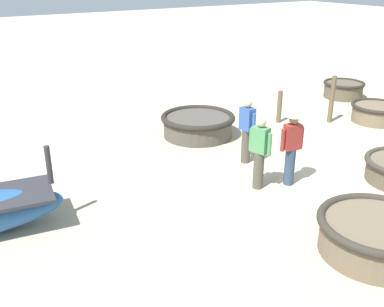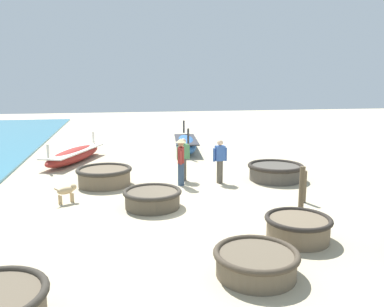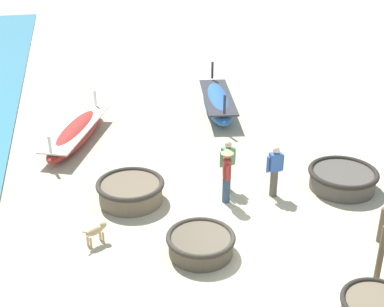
% 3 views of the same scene
% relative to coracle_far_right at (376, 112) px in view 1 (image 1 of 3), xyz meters
% --- Properties ---
extents(ground_plane, '(80.00, 80.00, 0.00)m').
position_rel_coracle_far_right_xyz_m(ground_plane, '(-1.82, 2.98, -0.30)').
color(ground_plane, '#BCAD8C').
extents(coracle_far_right, '(1.51, 1.51, 0.55)m').
position_rel_coracle_far_right_xyz_m(coracle_far_right, '(0.00, 0.00, 0.00)').
color(coracle_far_right, brown).
rests_on(coracle_far_right, ground).
extents(coracle_center, '(1.44, 1.44, 0.57)m').
position_rel_coracle_far_right_xyz_m(coracle_center, '(2.38, -1.35, 0.01)').
color(coracle_center, brown).
rests_on(coracle_center, ground).
extents(coracle_beside_post, '(2.05, 2.05, 0.61)m').
position_rel_coracle_far_right_xyz_m(coracle_beside_post, '(1.87, 5.22, 0.04)').
color(coracle_beside_post, '#4C473F').
rests_on(coracle_beside_post, ground).
extents(coracle_nearest, '(1.93, 1.93, 0.63)m').
position_rel_coracle_far_right_xyz_m(coracle_nearest, '(-4.33, 5.82, 0.05)').
color(coracle_nearest, brown).
rests_on(coracle_nearest, ground).
extents(fisherman_with_hat, '(0.51, 0.31, 1.57)m').
position_rel_coracle_far_right_xyz_m(fisherman_with_hat, '(-1.48, 5.89, 0.54)').
color(fisherman_with_hat, '#4C473D').
rests_on(fisherman_with_hat, ground).
extents(fisherman_hauling, '(0.36, 0.52, 1.67)m').
position_rel_coracle_far_right_xyz_m(fisherman_hauling, '(-1.70, 5.21, 0.66)').
color(fisherman_hauling, '#2D425B').
rests_on(fisherman_hauling, ground).
extents(fisherman_standing_left, '(0.53, 0.25, 1.57)m').
position_rel_coracle_far_right_xyz_m(fisherman_standing_left, '(-0.27, 5.25, 0.54)').
color(fisherman_standing_left, '#4C473D').
rests_on(fisherman_standing_left, ground).
extents(mooring_post_shoreline, '(0.14, 0.14, 1.42)m').
position_rel_coracle_far_right_xyz_m(mooring_post_shoreline, '(0.72, 1.20, 0.41)').
color(mooring_post_shoreline, brown).
rests_on(mooring_post_shoreline, ground).
extents(mooring_post_mid_beach, '(0.14, 0.14, 0.97)m').
position_rel_coracle_far_right_xyz_m(mooring_post_mid_beach, '(1.54, 2.52, 0.19)').
color(mooring_post_mid_beach, brown).
rests_on(mooring_post_mid_beach, ground).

